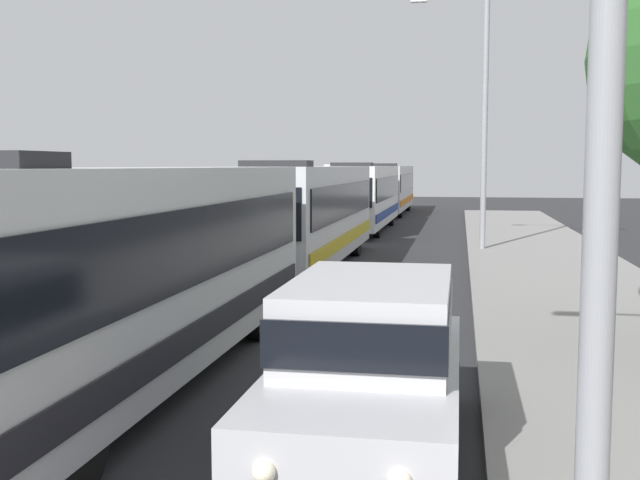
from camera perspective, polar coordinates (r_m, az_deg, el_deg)
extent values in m
cube|color=silver|center=(10.97, -14.52, -1.84)|extent=(2.50, 11.30, 2.70)
cube|color=black|center=(10.46, -8.24, -0.14)|extent=(0.04, 10.39, 1.00)
cube|color=black|center=(11.52, -20.31, 0.09)|extent=(0.04, 10.39, 1.00)
cube|color=black|center=(10.63, -8.11, -6.32)|extent=(0.03, 10.73, 0.36)
cylinder|color=black|center=(7.70, -17.93, -14.28)|extent=(0.28, 1.00, 1.00)
cylinder|color=black|center=(13.67, -4.66, -5.33)|extent=(0.28, 1.00, 1.00)
cylinder|color=black|center=(14.40, -13.18, -4.91)|extent=(0.28, 1.00, 1.00)
cube|color=silver|center=(23.07, -1.14, 2.13)|extent=(2.50, 11.98, 2.70)
cube|color=black|center=(22.83, 1.98, 2.98)|extent=(0.04, 11.02, 1.00)
cube|color=black|center=(23.33, -4.21, 3.02)|extent=(0.04, 11.02, 1.00)
cube|color=black|center=(17.21, -5.15, 1.95)|extent=(2.30, 0.04, 1.20)
cube|color=gold|center=(22.91, 2.00, 0.10)|extent=(0.03, 11.38, 0.36)
cube|color=black|center=(19.52, -3.27, 5.70)|extent=(1.75, 0.90, 0.16)
cylinder|color=black|center=(19.34, -0.14, -2.10)|extent=(0.28, 1.00, 1.00)
cylinder|color=black|center=(19.86, -6.40, -1.94)|extent=(0.28, 1.00, 1.00)
cylinder|color=black|center=(26.22, 2.66, -0.09)|extent=(0.28, 1.00, 1.00)
cylinder|color=black|center=(26.60, -2.04, 0.00)|extent=(0.28, 1.00, 1.00)
cube|color=silver|center=(36.51, 3.14, 3.39)|extent=(2.50, 11.63, 2.70)
cube|color=black|center=(36.36, 5.13, 3.92)|extent=(0.04, 10.70, 1.00)
cube|color=black|center=(36.68, 1.17, 3.95)|extent=(0.04, 10.70, 1.00)
cube|color=black|center=(30.73, 1.77, 3.55)|extent=(2.30, 0.04, 1.20)
cube|color=navy|center=(36.41, 5.13, 2.11)|extent=(0.03, 11.05, 0.36)
cube|color=black|center=(33.03, 2.39, 5.65)|extent=(1.75, 0.90, 0.16)
cylinder|color=black|center=(32.88, 4.24, 1.05)|extent=(0.28, 1.00, 1.00)
cylinder|color=black|center=(33.19, 0.46, 1.10)|extent=(0.28, 1.00, 1.00)
cylinder|color=black|center=(39.63, 5.29, 1.81)|extent=(0.28, 1.00, 1.00)
cylinder|color=black|center=(39.89, 2.14, 1.85)|extent=(0.28, 1.00, 1.00)
cube|color=silver|center=(49.48, 5.05, 3.94)|extent=(2.50, 12.36, 2.70)
cube|color=black|center=(49.37, 6.53, 4.33)|extent=(0.04, 11.37, 1.00)
cube|color=black|center=(49.60, 3.59, 4.36)|extent=(0.04, 11.37, 1.00)
cube|color=black|center=(43.30, 4.29, 4.12)|extent=(2.30, 0.04, 1.20)
cube|color=orange|center=(49.40, 6.53, 3.00)|extent=(0.03, 11.74, 0.36)
cube|color=black|center=(45.77, 4.63, 5.61)|extent=(1.75, 0.90, 0.16)
cylinder|color=black|center=(45.62, 5.97, 2.29)|extent=(0.28, 1.00, 1.00)
cylinder|color=black|center=(45.84, 3.22, 2.33)|extent=(0.28, 1.00, 1.00)
cylinder|color=black|center=(52.82, 6.58, 2.73)|extent=(0.28, 1.00, 1.00)
cylinder|color=black|center=(53.01, 4.20, 2.76)|extent=(0.28, 1.00, 1.00)
cube|color=#B7B7BC|center=(8.15, 3.65, -11.43)|extent=(1.84, 4.73, 0.80)
cube|color=#B7B7BC|center=(8.09, 3.82, -5.70)|extent=(1.62, 2.74, 0.80)
cube|color=black|center=(8.09, 3.82, -5.70)|extent=(1.66, 2.84, 0.44)
sphere|color=#F9EFCC|center=(5.98, -4.19, -16.84)|extent=(0.18, 0.18, 0.18)
cylinder|color=black|center=(7.05, -4.79, -17.22)|extent=(0.22, 0.70, 0.70)
cylinder|color=black|center=(9.75, -0.20, -10.68)|extent=(0.22, 0.70, 0.70)
cylinder|color=black|center=(9.60, 9.65, -11.03)|extent=(0.22, 0.70, 0.70)
cube|color=white|center=(50.71, 1.42, 3.72)|extent=(2.30, 1.80, 2.20)
cube|color=silver|center=(54.70, 2.08, 4.22)|extent=(2.35, 6.29, 2.70)
cube|color=black|center=(49.80, 1.25, 4.03)|extent=(2.07, 0.04, 0.90)
cylinder|color=black|center=(50.93, 0.27, 2.60)|extent=(0.26, 0.90, 0.90)
cylinder|color=black|center=(50.61, 2.57, 2.58)|extent=(0.26, 0.90, 0.90)
cylinder|color=black|center=(56.21, 1.23, 2.88)|extent=(0.26, 0.90, 0.90)
cylinder|color=black|center=(55.92, 3.32, 2.86)|extent=(0.26, 0.90, 0.90)
cylinder|color=gray|center=(27.66, 12.16, 8.67)|extent=(0.20, 0.20, 8.98)
cube|color=silver|center=(28.24, 7.36, 17.30)|extent=(0.56, 0.28, 0.16)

